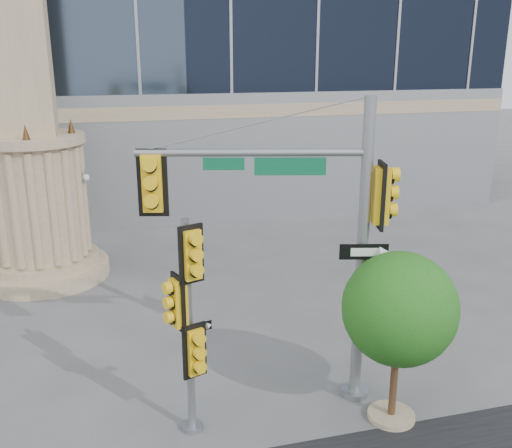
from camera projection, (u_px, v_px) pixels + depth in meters
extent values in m
plane|color=#545456|center=(280.00, 388.00, 13.67)|extent=(120.00, 120.00, 0.00)
cylinder|color=#9C8869|center=(46.00, 270.00, 20.45)|extent=(4.40, 4.40, 0.50)
cylinder|color=#9C8869|center=(45.00, 259.00, 20.33)|extent=(3.80, 3.80, 0.30)
cylinder|color=#9C8869|center=(38.00, 201.00, 19.71)|extent=(3.00, 3.00, 4.00)
cylinder|color=#9C8869|center=(31.00, 139.00, 19.10)|extent=(3.50, 3.50, 0.30)
cone|color=#472D14|center=(71.00, 126.00, 19.30)|extent=(0.24, 0.24, 0.50)
cylinder|color=slate|center=(354.00, 392.00, 13.41)|extent=(0.64, 0.64, 0.14)
cylinder|color=slate|center=(362.00, 257.00, 12.44)|extent=(0.25, 0.25, 6.89)
cylinder|color=slate|center=(251.00, 153.00, 11.74)|extent=(4.72, 1.33, 0.16)
cube|color=#0A5B37|center=(290.00, 166.00, 11.81)|extent=(1.46, 0.41, 0.37)
cube|color=yellow|center=(153.00, 183.00, 11.90)|extent=(0.69, 0.47, 1.44)
cube|color=yellow|center=(381.00, 195.00, 12.05)|extent=(0.47, 0.69, 1.44)
cube|color=black|center=(364.00, 252.00, 12.23)|extent=(1.03, 0.29, 0.34)
cube|color=#A90F1C|center=(362.00, 286.00, 12.47)|extent=(0.36, 0.12, 0.53)
cylinder|color=slate|center=(193.00, 427.00, 12.17)|extent=(0.45, 0.45, 0.11)
cylinder|color=slate|center=(189.00, 330.00, 11.51)|extent=(0.17, 0.17, 4.69)
cube|color=yellow|center=(191.00, 254.00, 10.86)|extent=(0.57, 0.42, 1.17)
cube|color=yellow|center=(179.00, 303.00, 11.21)|extent=(0.42, 0.57, 1.17)
cube|color=yellow|center=(194.00, 351.00, 11.45)|extent=(0.57, 0.42, 1.17)
cube|color=black|center=(199.00, 328.00, 11.50)|extent=(0.56, 0.22, 0.19)
cylinder|color=#9C8869|center=(391.00, 415.00, 12.55)|extent=(1.03, 1.03, 0.11)
cylinder|color=#382314|center=(394.00, 377.00, 12.27)|extent=(0.16, 0.16, 2.06)
sphere|color=#205313|center=(400.00, 309.00, 11.81)|extent=(2.40, 2.40, 2.40)
sphere|color=#205313|center=(413.00, 315.00, 12.30)|extent=(1.49, 1.49, 1.49)
sphere|color=#205313|center=(388.00, 330.00, 11.52)|extent=(1.26, 1.26, 1.26)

